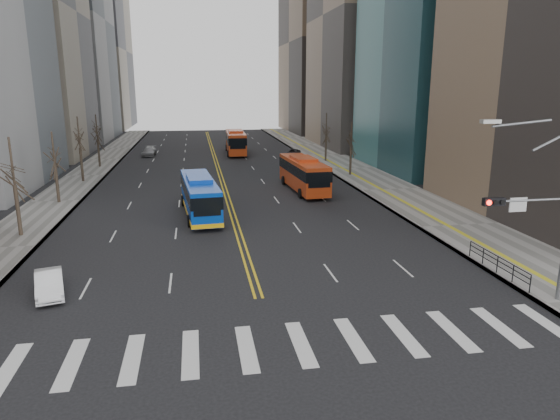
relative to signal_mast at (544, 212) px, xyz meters
name	(u,v)px	position (x,y,z in m)	size (l,w,h in m)	color
ground	(274,346)	(-13.77, -2.00, -4.86)	(220.00, 220.00, 0.00)	black
sidewalk_right	(350,168)	(3.73, 43.00, -4.78)	(7.00, 130.00, 0.15)	slate
sidewalk_left	(86,176)	(-30.27, 43.00, -4.78)	(5.00, 130.00, 0.15)	slate
crosswalk	(274,346)	(-13.77, -2.00, -4.85)	(26.70, 4.00, 0.01)	silver
centerline	(216,161)	(-13.77, 53.00, -4.85)	(0.55, 100.00, 0.01)	gold
office_towers	(208,4)	(-13.64, 66.51, 19.07)	(83.00, 134.00, 58.00)	gray
signal_mast	(544,212)	(0.00, 0.00, 0.00)	(5.37, 0.37, 9.39)	slate
pedestrian_railing	(498,262)	(0.53, 4.00, -4.03)	(0.06, 6.06, 1.02)	black
street_trees	(154,145)	(-20.94, 32.55, 0.02)	(35.20, 47.20, 7.60)	#32281E
blue_bus	(200,195)	(-16.54, 21.36, -3.07)	(3.44, 11.82, 3.40)	#0B3DAF
red_bus_near	(303,172)	(-5.51, 30.00, -2.85)	(3.34, 11.53, 3.61)	#CC3F15
red_bus_far	(236,141)	(-10.10, 61.38, -2.71)	(3.34, 12.39, 3.88)	#CC3F15
car_white	(49,284)	(-24.74, 5.40, -4.22)	(1.36, 3.89, 1.28)	white
car_dark_mid	(300,165)	(-3.06, 43.19, -4.19)	(1.56, 3.88, 1.32)	black
car_silver	(149,151)	(-24.04, 61.04, -4.14)	(2.00, 4.93, 1.43)	gray
car_dark_far	(293,153)	(-1.27, 56.80, -4.31)	(1.81, 3.92, 1.09)	black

